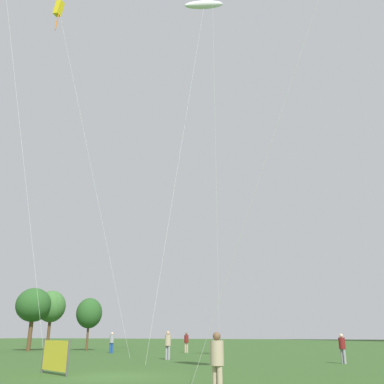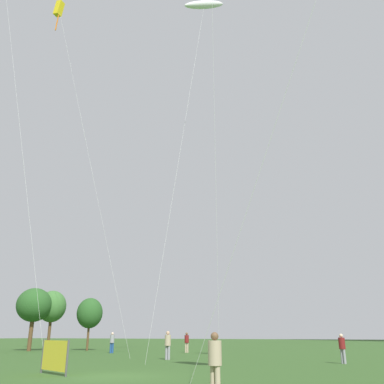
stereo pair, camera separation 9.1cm
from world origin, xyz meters
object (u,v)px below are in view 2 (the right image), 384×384
Objects in this scene: person_standing_0 at (187,341)px; park_tree_1 at (34,305)px; park_tree_0 at (52,307)px; event_banner at (55,356)px; park_tree_2 at (90,313)px; kite_flying_1 at (59,10)px; person_standing_3 at (342,346)px; person_standing_4 at (112,341)px; person_standing_2 at (215,359)px; person_standing_1 at (168,343)px; kite_flying_3 at (204,5)px.

park_tree_1 reaches higher than person_standing_0.
park_tree_0 reaches higher than event_banner.
park_tree_2 is (3.85, 1.44, -0.67)m from park_tree_0.
kite_flying_1 reaches higher than park_tree_1.
person_standing_4 is at bearing -165.81° from person_standing_3.
person_standing_0 is 0.06× the size of kite_flying_1.
person_standing_4 is 30.50m from kite_flying_1.
person_standing_2 is 28.59m from person_standing_4.
park_tree_2 is at bearing 124.06° from event_banner.
person_standing_1 reaches higher than person_standing_3.
person_standing_3 is at bearing -14.23° from park_tree_1.
kite_flying_1 is at bearing -72.82° from park_tree_2.
person_standing_1 is 1.10× the size of person_standing_3.
person_standing_0 is 1.08× the size of person_standing_3.
park_tree_0 is (-27.75, 25.12, 3.41)m from person_standing_2.
person_standing_1 is 1.01× the size of person_standing_4.
kite_flying_3 is 5.76× the size of park_tree_2.
person_standing_2 is at bearing 99.55° from person_standing_4.
kite_flying_1 is at bearing -56.69° from park_tree_0.
kite_flying_3 is at bearing -46.47° from person_standing_2.
park_tree_1 reaches higher than person_standing_1.
park_tree_1 is (-8.64, 10.29, -25.59)m from kite_flying_1.
person_standing_1 is 21.22m from park_tree_1.
person_standing_2 is 0.27× the size of park_tree_0.
park_tree_0 reaches higher than person_standing_0.
person_standing_4 is at bearing -16.70° from park_tree_0.
person_standing_3 is (10.80, 0.38, -0.10)m from person_standing_1.
park_tree_1 is (-30.15, 7.65, 3.46)m from person_standing_3.
person_standing_3 is 0.72× the size of event_banner.
person_standing_2 is 0.92× the size of person_standing_4.
event_banner is (0.52, -11.40, -0.29)m from person_standing_1.
park_tree_0 is (-8.11, 12.34, -25.64)m from kite_flying_1.
kite_flying_1 reaches higher than kite_flying_3.
park_tree_0 reaches higher than person_standing_2.
kite_flying_3 reaches higher than event_banner.
person_standing_0 is 28.63m from person_standing_2.
park_tree_0 reaches higher than person_standing_3.
person_standing_0 is 0.29× the size of park_tree_0.
park_tree_1 is at bearing 130.01° from kite_flying_1.
person_standing_1 is 0.80× the size of event_banner.
event_banner is (11.24, -9.14, -29.25)m from kite_flying_1.
person_standing_3 is at bearing -65.77° from person_standing_0.
kite_flying_1 is (-1.62, -9.42, 28.97)m from person_standing_4.
person_standing_1 is at bearing -37.76° from person_standing_2.
person_standing_2 is 9.15m from event_banner.
park_tree_2 reaches higher than person_standing_0.
person_standing_4 is 0.29× the size of park_tree_0.
person_standing_3 is 0.05× the size of kite_flying_1.
event_banner is (9.62, -18.56, -0.28)m from person_standing_4.
person_standing_0 is 16.46m from park_tree_1.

